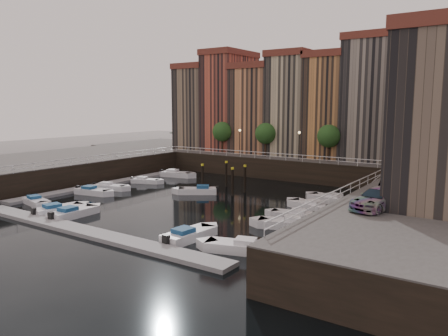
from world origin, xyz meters
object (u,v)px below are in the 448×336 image
Objects in this scene: car_c at (378,200)px; boat_left_2 at (109,187)px; corner_tower at (418,111)px; mooring_pilings at (226,178)px; boat_left_0 at (36,201)px; car_b at (389,185)px; car_a at (420,173)px; boat_left_1 at (92,191)px; gangway at (378,185)px.

boat_left_2 is at bearing -172.94° from car_c.
mooring_pilings is (-20.34, -9.39, -8.54)m from corner_tower.
car_c is (35.10, 5.96, 3.45)m from boat_left_0.
car_a is at bearing 76.60° from car_b.
corner_tower is at bearing 21.26° from boat_left_1.
corner_tower reaches higher than mooring_pilings.
car_a is 1.15× the size of car_b.
gangway is 1.77× the size of boat_left_2.
boat_left_1 is (-12.47, -10.94, -1.28)m from mooring_pilings.
corner_tower reaches higher than car_c.
corner_tower is 22.51m from car_c.
car_a is 16.23m from car_c.
gangway is (-2.90, -4.50, -8.28)m from corner_tower.
boat_left_1 is 34.65m from car_c.
car_b is at bearing 33.82° from boat_left_0.
mooring_pilings is 0.96× the size of car_c.
gangway reaches higher than boat_left_1.
gangway is 10.23m from car_b.
gangway is 1.56× the size of mooring_pilings.
car_c is at bearing -75.04° from gangway.
boat_left_1 is at bearing -152.11° from gangway.
gangway is 1.50× the size of car_c.
boat_left_0 is 7.18m from boat_left_1.
car_b is at bearing 112.21° from car_c.
car_b reaches higher than mooring_pilings.
corner_tower is 2.79× the size of boat_left_1.
corner_tower is 3.47× the size of car_b.
mooring_pilings is 1.13× the size of boat_left_2.
corner_tower is 3.03× the size of car_a.
gangway is 4.93m from car_a.
gangway is 33.08m from boat_left_2.
car_c is at bearing -12.51° from boat_left_1.
gangway reaches higher than mooring_pilings.
boat_left_2 is (0.03, 10.33, 0.01)m from boat_left_0.
corner_tower reaches higher than gangway.
car_c is (1.65, -21.52, -6.39)m from corner_tower.
boat_left_0 is (-13.11, -18.09, -1.30)m from mooring_pilings.
gangway is 2.09× the size of car_b.
boat_left_2 reaches higher than boat_left_0.
corner_tower is 39.82m from boat_left_1.
boat_left_1 is (-32.81, -20.33, -9.82)m from corner_tower.
boat_left_1 is 1.09× the size of car_a.
boat_left_0 is 36.77m from car_b.
gangway reaches higher than boat_left_0.
car_a is at bearing -10.01° from gangway.
boat_left_1 reaches higher than boat_left_2.
car_c is at bearing -85.62° from corner_tower.
car_c reaches higher than car_b.
gangway is 17.72m from car_c.
boat_left_2 is at bearing 178.69° from car_b.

